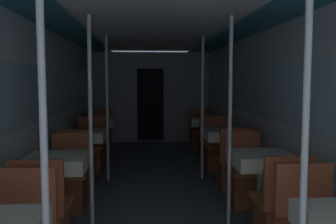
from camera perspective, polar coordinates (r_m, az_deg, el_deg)
wall_left at (r=5.03m, az=-18.41°, el=0.13°), size 0.05×10.35×2.18m
wall_right at (r=5.14m, az=14.74°, el=0.32°), size 0.05×10.35×2.18m
ceiling_panel at (r=4.90m, az=-1.68°, el=13.11°), size 2.90×10.35×0.07m
bulkhead_far at (r=9.13m, az=-2.71°, el=2.22°), size 2.85×0.09×2.18m
support_pole_left_0 at (r=2.14m, az=-18.31°, el=-7.35°), size 0.04×0.04×2.18m
dining_table_left_1 at (r=4.03m, az=-16.54°, el=-7.95°), size 0.61×0.61×0.76m
chair_left_near_1 at (r=3.59m, az=-18.48°, el=-15.79°), size 0.45×0.45×0.89m
chair_left_far_1 at (r=4.67m, az=-14.84°, el=-10.79°), size 0.45×0.45×0.89m
support_pole_left_1 at (r=3.89m, az=-11.71°, el=-1.68°), size 0.04×0.04×2.18m
dining_table_left_2 at (r=5.77m, az=-12.62°, el=-3.95°), size 0.61×0.61×0.76m
chair_left_near_2 at (r=5.28m, az=-13.51°, el=-8.91°), size 0.45×0.45×0.89m
chair_left_far_2 at (r=6.40m, az=-11.77°, el=-6.41°), size 0.45×0.45×0.89m
support_pole_left_2 at (r=5.68m, az=-9.25°, el=0.46°), size 0.04×0.04×2.18m
dining_table_left_3 at (r=7.54m, az=-10.56°, el=-1.81°), size 0.61×0.61×0.76m
chair_left_near_3 at (r=7.03m, az=-11.05°, el=-5.37°), size 0.45×0.45×0.89m
chair_left_far_3 at (r=8.17m, az=-10.04°, el=-3.90°), size 0.45×0.45×0.89m
support_pole_right_0 at (r=2.26m, az=20.07°, el=-6.72°), size 0.04×0.04×2.18m
dining_table_right_1 at (r=4.13m, az=14.06°, el=-7.58°), size 0.61×0.61×0.76m
chair_right_near_1 at (r=3.70m, az=16.80°, el=-15.09°), size 0.45×0.45×0.89m
chair_right_far_1 at (r=4.75m, az=11.77°, el=-10.44°), size 0.45×0.45×0.89m
support_pole_right_1 at (r=3.96m, az=9.42°, el=-1.52°), size 0.04×0.04×2.18m
dining_table_right_2 at (r=5.84m, az=8.59°, el=-3.78°), size 0.61×0.61×0.76m
chair_right_near_2 at (r=5.36m, az=9.90°, el=-8.64°), size 0.45×0.45×0.89m
chair_right_far_2 at (r=6.46m, az=7.43°, el=-6.23°), size 0.45×0.45×0.89m
support_pole_right_2 at (r=5.72m, az=5.26°, el=0.54°), size 0.04×0.04×2.18m
dining_table_right_3 at (r=7.60m, az=5.65°, el=-1.70°), size 0.61×0.61×0.76m
chair_right_near_3 at (r=7.08m, az=6.41°, el=-5.22°), size 0.45×0.45×0.89m
chair_right_far_3 at (r=8.22m, az=4.95°, el=-3.79°), size 0.45×0.45×0.89m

